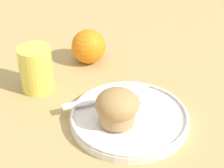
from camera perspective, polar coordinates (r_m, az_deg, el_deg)
The scene contains 8 objects.
ground_plane at distance 0.69m, azimuth 3.07°, elevation -5.53°, with size 3.00×3.00×0.00m, color tan.
plate at distance 0.68m, azimuth 2.45°, elevation -4.98°, with size 0.22×0.22×0.02m.
muffin at distance 0.64m, azimuth 0.72°, elevation -3.48°, with size 0.08×0.08×0.06m.
cream_ramekin at distance 0.71m, azimuth 3.83°, elevation -1.14°, with size 0.05×0.05×0.02m.
berry_pair at distance 0.69m, azimuth 0.40°, elevation -2.61°, with size 0.02×0.01×0.01m.
butter_knife at distance 0.70m, azimuth -1.40°, elevation -2.30°, with size 0.15×0.07×0.00m.
orange_fruit at distance 0.85m, azimuth -3.61°, elevation 5.72°, with size 0.08×0.08×0.08m.
juice_glass at distance 0.76m, azimuth -11.48°, elevation 2.28°, with size 0.07×0.07×0.09m.
Camera 1 is at (-0.38, -0.37, 0.44)m, focal length 60.00 mm.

